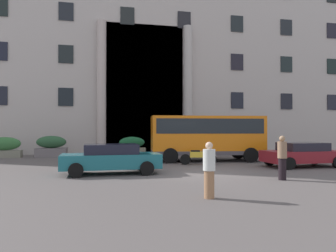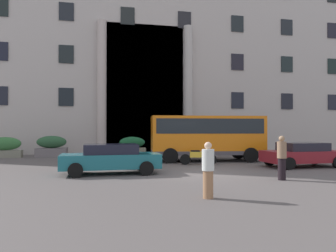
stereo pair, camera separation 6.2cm
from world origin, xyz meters
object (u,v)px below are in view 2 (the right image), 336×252
Objects in this scene: orange_minibus at (207,134)px; pedestrian_child_trailing at (282,158)px; hedge_planter_east at (52,147)px; parked_compact_extra at (111,158)px; parked_hatchback_near at (303,154)px; pedestrian_woman_with_bag at (208,170)px; hedge_planter_west at (5,148)px; scooter_by_planter at (112,159)px; hedge_planter_far_west at (132,146)px; bus_stop_sign at (262,134)px; motorcycle_far_end at (198,157)px.

orange_minibus is 7.93m from pedestrian_child_trailing.
parked_compact_extra is (3.99, -9.78, -0.04)m from hedge_planter_east.
pedestrian_woman_with_bag reaches higher than parked_hatchback_near.
hedge_planter_west is 1.08× the size of scooter_by_planter.
hedge_planter_west is 8.98m from hedge_planter_far_west.
scooter_by_planter is 1.24× the size of pedestrian_woman_with_bag.
hedge_planter_east is at bearing 110.59° from parked_compact_extra.
bus_stop_sign reaches higher than motorcycle_far_end.
pedestrian_woman_with_bag is at bearing -140.48° from parked_hatchback_near.
parked_hatchback_near is at bearing -49.16° from hedge_planter_far_west.
hedge_planter_east is at bearing 166.20° from bus_stop_sign.
orange_minibus reaches higher than bus_stop_sign.
parked_hatchback_near is at bearing -39.77° from orange_minibus.
parked_compact_extra is 7.29m from pedestrian_child_trailing.
motorcycle_far_end is at bearing -68.00° from hedge_planter_far_west.
parked_compact_extra is at bearing -0.56° from pedestrian_child_trailing.
pedestrian_woman_with_bag is (-7.46, -6.36, 0.14)m from parked_hatchback_near.
pedestrian_woman_with_bag is at bearing -102.22° from orange_minibus.
orange_minibus is 2.68m from motorcycle_far_end.
bus_stop_sign reaches higher than hedge_planter_west.
bus_stop_sign reaches higher than scooter_by_planter.
bus_stop_sign reaches higher than pedestrian_child_trailing.
orange_minibus is at bearing 133.10° from parked_hatchback_near.
hedge_planter_west is 19.47m from parked_hatchback_near.
bus_stop_sign reaches higher than pedestrian_woman_with_bag.
pedestrian_child_trailing is (0.46, -7.88, -0.80)m from orange_minibus.
parked_hatchback_near is 10.11m from scooter_by_planter.
parked_hatchback_near is (-0.63, -5.53, -0.96)m from bus_stop_sign.
scooter_by_planter is at bearing -102.64° from hedge_planter_far_west.
motorcycle_far_end is (11.98, -7.07, -0.24)m from hedge_planter_west.
motorcycle_far_end is (8.88, -7.08, -0.28)m from hedge_planter_east.
parked_compact_extra is 2.52× the size of pedestrian_child_trailing.
hedge_planter_west is 0.50× the size of parked_compact_extra.
hedge_planter_far_west reaches higher than scooter_by_planter.
orange_minibus is at bearing 36.20° from parked_compact_extra.
pedestrian_child_trailing is (-4.14, -9.30, -0.76)m from bus_stop_sign.
bus_stop_sign reaches higher than hedge_planter_east.
scooter_by_planter is 8.46m from pedestrian_child_trailing.
motorcycle_far_end is at bearing -114.98° from orange_minibus.
hedge_planter_far_west is 5.89m from hedge_planter_east.
pedestrian_child_trailing is at bearing -43.33° from hedge_planter_west.
orange_minibus reaches higher than pedestrian_woman_with_bag.
parked_hatchback_near is 10.12m from parked_compact_extra.
hedge_planter_east is 1.33× the size of pedestrian_woman_with_bag.
hedge_planter_east reaches higher than hedge_planter_west.
hedge_planter_far_west is 8.02m from motorcycle_far_end.
pedestrian_child_trailing is at bearing -30.83° from scooter_by_planter.
scooter_by_planter is at bearing -159.28° from motorcycle_far_end.
hedge_planter_east is at bearing 128.42° from scooter_by_planter.
pedestrian_child_trailing is at bearing -57.56° from motorcycle_far_end.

